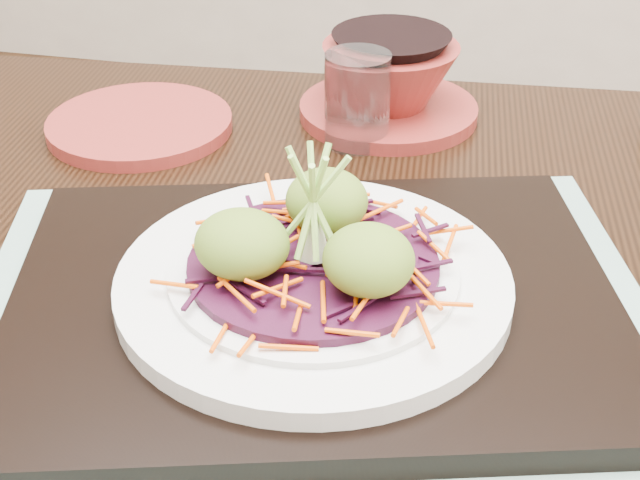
% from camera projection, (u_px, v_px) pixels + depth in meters
% --- Properties ---
extents(dining_table, '(1.19, 0.84, 0.71)m').
position_uv_depth(dining_table, '(356.00, 369.00, 0.71)').
color(dining_table, black).
rests_on(dining_table, ground).
extents(placemat, '(0.55, 0.48, 0.00)m').
position_uv_depth(placemat, '(314.00, 315.00, 0.61)').
color(placemat, '#86AD95').
rests_on(placemat, dining_table).
extents(serving_tray, '(0.48, 0.41, 0.02)m').
position_uv_depth(serving_tray, '(314.00, 302.00, 0.61)').
color(serving_tray, black).
rests_on(serving_tray, placemat).
extents(white_plate, '(0.27, 0.27, 0.02)m').
position_uv_depth(white_plate, '(313.00, 280.00, 0.60)').
color(white_plate, silver).
rests_on(white_plate, serving_tray).
extents(cabbage_bed, '(0.17, 0.17, 0.01)m').
position_uv_depth(cabbage_bed, '(313.00, 264.00, 0.59)').
color(cabbage_bed, '#380B26').
rests_on(cabbage_bed, white_plate).
extents(carrot_julienne, '(0.20, 0.20, 0.01)m').
position_uv_depth(carrot_julienne, '(313.00, 254.00, 0.59)').
color(carrot_julienne, '#EB5104').
rests_on(carrot_julienne, cabbage_bed).
extents(guacamole_scoops, '(0.14, 0.13, 0.05)m').
position_uv_depth(guacamole_scoops, '(313.00, 234.00, 0.58)').
color(guacamole_scoops, olive).
rests_on(guacamole_scoops, cabbage_bed).
extents(scallion_garnish, '(0.06, 0.06, 0.09)m').
position_uv_depth(scallion_garnish, '(313.00, 207.00, 0.57)').
color(scallion_garnish, '#94CA51').
rests_on(scallion_garnish, cabbage_bed).
extents(terracotta_side_plate, '(0.20, 0.20, 0.01)m').
position_uv_depth(terracotta_side_plate, '(140.00, 124.00, 0.86)').
color(terracotta_side_plate, maroon).
rests_on(terracotta_side_plate, dining_table).
extents(water_glass, '(0.07, 0.07, 0.09)m').
position_uv_depth(water_glass, '(357.00, 100.00, 0.82)').
color(water_glass, white).
rests_on(water_glass, dining_table).
extents(terracotta_bowl_set, '(0.19, 0.19, 0.07)m').
position_uv_depth(terracotta_bowl_set, '(389.00, 85.00, 0.87)').
color(terracotta_bowl_set, maroon).
rests_on(terracotta_bowl_set, dining_table).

